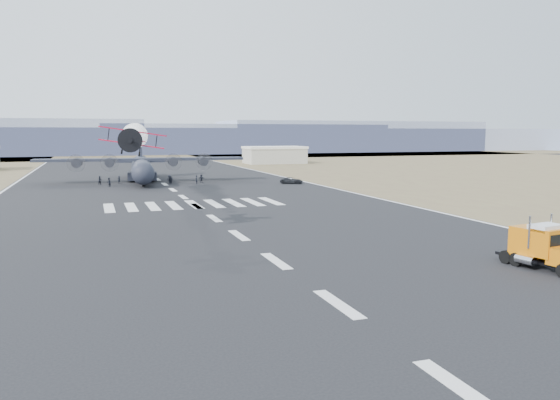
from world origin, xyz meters
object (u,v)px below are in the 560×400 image
aerobatic_biplane (133,140)px  support_vehicle (291,181)px  crew_e (170,180)px  crew_g (119,180)px  crew_f (201,179)px  crew_d (171,180)px  crew_h (109,182)px  semi_truck (544,247)px  hangar_right (274,155)px  crew_a (196,179)px  crew_c (170,179)px  crew_b (100,180)px  transport_aircraft (142,166)px

aerobatic_biplane → support_vehicle: (35.08, 47.08, -9.15)m
crew_e → crew_g: bearing=161.0°
support_vehicle → crew_f: (-17.29, 8.57, 0.21)m
support_vehicle → crew_e: size_ratio=2.94×
crew_d → crew_h: crew_h is taller
crew_d → crew_g: 11.08m
aerobatic_biplane → crew_h: 53.30m
semi_truck → hangar_right: bearing=70.5°
crew_a → crew_g: bearing=-81.9°
crew_d → crew_h: size_ratio=0.88×
crew_c → crew_f: bearing=0.5°
crew_b → semi_truck: bearing=-91.8°
crew_h → crew_f: bearing=140.3°
crew_f → transport_aircraft: bearing=5.5°
support_vehicle → crew_h: crew_h is taller
crew_c → crew_d: (0.11, -1.45, -0.08)m
crew_b → crew_d: size_ratio=1.13×
transport_aircraft → support_vehicle: (28.92, -16.26, -2.59)m
hangar_right → crew_d: bearing=-124.2°
aerobatic_biplane → crew_e: bearing=83.2°
semi_truck → transport_aircraft: (-22.56, 90.01, 1.52)m
transport_aircraft → crew_e: (5.10, -7.48, -2.45)m
semi_truck → crew_h: 84.65m
semi_truck → crew_f: bearing=88.6°
crew_a → crew_e: size_ratio=1.08×
crew_a → crew_c: bearing=-88.6°
hangar_right → crew_g: hangar_right is taller
crew_c → crew_g: (-10.06, 2.95, -0.06)m
crew_g → crew_e: bearing=124.5°
crew_a → crew_f: crew_a is taller
transport_aircraft → support_vehicle: bearing=-25.3°
crew_a → crew_b: crew_b is taller
support_vehicle → crew_c: size_ratio=2.74×
transport_aircraft → crew_f: 14.15m
crew_e → crew_f: (6.53, -0.21, 0.06)m
support_vehicle → crew_e: (-23.82, 8.78, 0.15)m
semi_truck → crew_d: semi_truck is taller
crew_a → crew_c: crew_a is taller
crew_f → crew_g: crew_f is taller
crew_g → crew_a: bearing=123.1°
transport_aircraft → support_vehicle: transport_aircraft is taller
crew_g → hangar_right: bearing=-168.6°
crew_d → crew_e: crew_e is taller
hangar_right → crew_g: size_ratio=12.74×
crew_g → crew_d: bearing=119.8°
crew_a → crew_h: (-17.51, -1.18, 0.03)m
crew_a → crew_c: 5.83m
support_vehicle → crew_h: size_ratio=2.63×
crew_f → aerobatic_biplane: bearing=111.3°
hangar_right → crew_f: (-38.11, -64.89, -2.15)m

